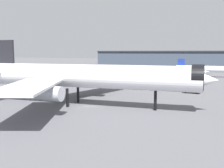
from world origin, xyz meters
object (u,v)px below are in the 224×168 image
object	(u,v)px
airliner_far_taxiway	(206,69)
service_truck_front	(192,89)
baggage_tug_wing	(168,88)
airliner_near_gate	(81,76)

from	to	relation	value
airliner_far_taxiway	service_truck_front	size ratio (longest dim) A/B	6.46
service_truck_front	baggage_tug_wing	size ratio (longest dim) A/B	1.65
airliner_far_taxiway	service_truck_front	distance (m)	63.95
airliner_near_gate	airliner_far_taxiway	xyz separation A→B (m)	(24.14, 96.70, -3.22)
airliner_near_gate	baggage_tug_wing	xyz separation A→B (m)	(15.49, 36.34, -6.69)
service_truck_front	airliner_near_gate	bearing A→B (deg)	58.98
service_truck_front	airliner_far_taxiway	bearing A→B (deg)	-83.99
airliner_near_gate	service_truck_front	xyz separation A→B (m)	(24.48, 32.81, -6.07)
airliner_near_gate	baggage_tug_wing	world-z (taller)	airliner_near_gate
baggage_tug_wing	service_truck_front	bearing A→B (deg)	146.88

